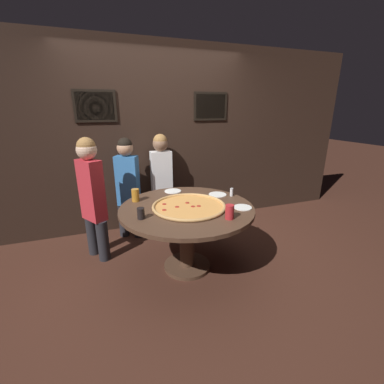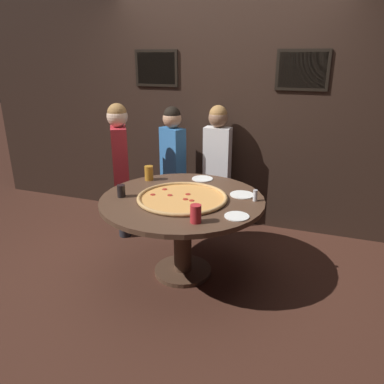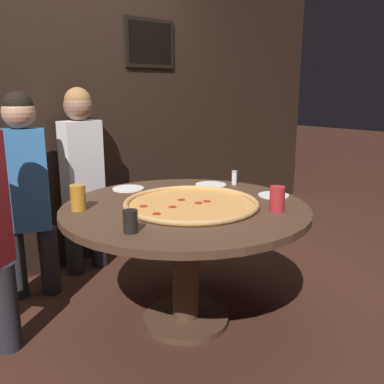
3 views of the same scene
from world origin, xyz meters
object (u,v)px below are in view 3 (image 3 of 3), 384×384
(diner_centre_back, at_px, (82,170))
(white_plate_near_front, at_px, (128,189))
(diner_side_right, at_px, (25,185))
(dining_table, at_px, (186,230))
(giant_pizza, at_px, (191,204))
(drink_cup_near_left, at_px, (130,221))
(condiment_shaker, at_px, (234,178))
(drink_cup_far_left, at_px, (78,198))
(white_plate_left_side, at_px, (274,195))
(drink_cup_by_shaker, at_px, (277,199))
(white_plate_far_back, at_px, (211,185))

(diner_centre_back, bearing_deg, white_plate_near_front, 91.54)
(white_plate_near_front, height_order, diner_side_right, diner_side_right)
(dining_table, height_order, diner_side_right, diner_side_right)
(dining_table, distance_m, diner_centre_back, 1.12)
(giant_pizza, xyz_separation_m, drink_cup_near_left, (-0.52, -0.12, 0.04))
(condiment_shaker, height_order, diner_centre_back, diner_centre_back)
(drink_cup_far_left, distance_m, drink_cup_near_left, 0.50)
(diner_side_right, bearing_deg, white_plate_near_front, 165.62)
(dining_table, xyz_separation_m, giant_pizza, (0.01, -0.03, 0.16))
(drink_cup_far_left, distance_m, condiment_shaker, 1.10)
(white_plate_near_front, relative_size, white_plate_left_side, 1.09)
(drink_cup_by_shaker, bearing_deg, white_plate_far_back, 73.95)
(drink_cup_far_left, height_order, diner_centre_back, diner_centre_back)
(diner_side_right, bearing_deg, drink_cup_by_shaker, 145.60)
(condiment_shaker, bearing_deg, white_plate_near_front, 146.11)
(white_plate_far_back, bearing_deg, white_plate_near_front, 146.84)
(drink_cup_near_left, relative_size, white_plate_far_back, 0.51)
(drink_cup_far_left, height_order, condiment_shaker, drink_cup_far_left)
(diner_side_right, bearing_deg, drink_cup_far_left, 118.26)
(dining_table, height_order, drink_cup_near_left, drink_cup_near_left)
(drink_cup_near_left, relative_size, white_plate_left_side, 0.57)
(giant_pizza, bearing_deg, condiment_shaker, 16.47)
(dining_table, bearing_deg, giant_pizza, -67.72)
(drink_cup_near_left, distance_m, white_plate_near_front, 0.86)
(diner_side_right, bearing_deg, giant_pizza, 143.68)
(drink_cup_by_shaker, distance_m, diner_centre_back, 1.56)
(white_plate_near_front, xyz_separation_m, diner_centre_back, (-0.01, 0.55, 0.05))
(drink_cup_near_left, distance_m, diner_side_right, 1.14)
(drink_cup_near_left, height_order, white_plate_left_side, drink_cup_near_left)
(dining_table, height_order, drink_cup_far_left, drink_cup_far_left)
(drink_cup_by_shaker, bearing_deg, drink_cup_near_left, 160.47)
(dining_table, bearing_deg, condiment_shaker, 13.19)
(dining_table, relative_size, drink_cup_far_left, 10.03)
(drink_cup_by_shaker, xyz_separation_m, white_plate_far_back, (0.19, 0.67, -0.06))
(drink_cup_near_left, height_order, white_plate_far_back, drink_cup_near_left)
(drink_cup_near_left, relative_size, diner_side_right, 0.08)
(drink_cup_near_left, xyz_separation_m, condiment_shaker, (1.10, 0.30, -0.00))
(diner_side_right, bearing_deg, diner_centre_back, -139.33)
(condiment_shaker, bearing_deg, drink_cup_far_left, 169.38)
(white_plate_left_side, height_order, diner_side_right, diner_side_right)
(dining_table, bearing_deg, diner_centre_back, 90.62)
(diner_centre_back, height_order, diner_side_right, diner_centre_back)
(giant_pizza, distance_m, diner_centre_back, 1.13)
(giant_pizza, bearing_deg, diner_centre_back, 91.28)
(diner_centre_back, bearing_deg, drink_cup_by_shaker, 101.24)
(drink_cup_by_shaker, bearing_deg, white_plate_left_side, 37.79)
(drink_cup_far_left, bearing_deg, dining_table, -35.45)
(giant_pizza, height_order, white_plate_near_front, giant_pizza)
(drink_cup_by_shaker, height_order, condiment_shaker, drink_cup_by_shaker)
(giant_pizza, relative_size, condiment_shaker, 7.95)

